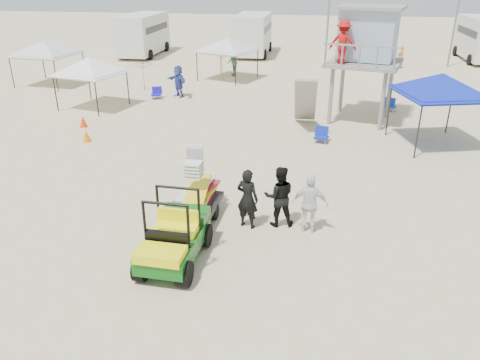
# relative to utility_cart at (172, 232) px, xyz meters

# --- Properties ---
(ground) EXTENTS (140.00, 140.00, 0.00)m
(ground) POSITION_rel_utility_cart_xyz_m (0.78, -0.73, -0.84)
(ground) COLOR beige
(ground) RESTS_ON ground
(utility_cart) EXTENTS (1.31, 2.43, 1.81)m
(utility_cart) POSITION_rel_utility_cart_xyz_m (0.00, 0.00, 0.00)
(utility_cart) COLOR #0D5512
(utility_cart) RESTS_ON ground
(surf_trailer) EXTENTS (1.25, 2.21, 1.92)m
(surf_trailer) POSITION_rel_utility_cart_xyz_m (0.01, 2.33, -0.06)
(surf_trailer) COLOR black
(surf_trailer) RESTS_ON ground
(man_left) EXTENTS (0.73, 0.59, 1.73)m
(man_left) POSITION_rel_utility_cart_xyz_m (1.52, 2.03, 0.02)
(man_left) COLOR black
(man_left) RESTS_ON ground
(man_mid) EXTENTS (0.95, 0.80, 1.75)m
(man_mid) POSITION_rel_utility_cart_xyz_m (2.37, 2.28, 0.03)
(man_mid) COLOR black
(man_mid) RESTS_ON ground
(man_right) EXTENTS (1.00, 0.46, 1.67)m
(man_right) POSITION_rel_utility_cart_xyz_m (3.22, 2.03, -0.01)
(man_right) COLOR white
(man_right) RESTS_ON ground
(lifeguard_tower) EXTENTS (3.82, 3.82, 5.02)m
(lifeguard_tower) POSITION_rel_utility_cart_xyz_m (5.21, 13.06, 2.90)
(lifeguard_tower) COLOR gray
(lifeguard_tower) RESTS_ON ground
(canopy_blue) EXTENTS (3.58, 3.58, 3.33)m
(canopy_blue) POSITION_rel_utility_cart_xyz_m (8.02, 9.88, 1.94)
(canopy_blue) COLOR black
(canopy_blue) RESTS_ON ground
(canopy_white_a) EXTENTS (3.28, 3.28, 2.98)m
(canopy_white_a) POSITION_rel_utility_cart_xyz_m (-8.16, 13.05, 1.59)
(canopy_white_a) COLOR black
(canopy_white_a) RESTS_ON ground
(canopy_white_b) EXTENTS (3.50, 3.50, 3.07)m
(canopy_white_b) POSITION_rel_utility_cart_xyz_m (-13.21, 17.71, 1.68)
(canopy_white_b) COLOR black
(canopy_white_b) RESTS_ON ground
(canopy_white_c) EXTENTS (3.90, 3.90, 3.05)m
(canopy_white_c) POSITION_rel_utility_cart_xyz_m (-2.53, 20.94, 1.66)
(canopy_white_c) COLOR black
(canopy_white_c) RESTS_ON ground
(umbrella_a) EXTENTS (2.31, 2.34, 1.72)m
(umbrella_a) POSITION_rel_utility_cart_xyz_m (-6.86, 16.99, 0.02)
(umbrella_a) COLOR #B01238
(umbrella_a) RESTS_ON ground
(umbrella_b) EXTENTS (2.69, 2.71, 1.82)m
(umbrella_b) POSITION_rel_utility_cart_xyz_m (-2.84, 20.86, 0.07)
(umbrella_b) COLOR orange
(umbrella_b) RESTS_ON ground
(cone_near) EXTENTS (0.34, 0.34, 0.50)m
(cone_near) POSITION_rel_utility_cart_xyz_m (-6.14, 8.00, -0.59)
(cone_near) COLOR orange
(cone_near) RESTS_ON ground
(cone_far) EXTENTS (0.34, 0.34, 0.50)m
(cone_far) POSITION_rel_utility_cart_xyz_m (-7.20, 9.85, -0.59)
(cone_far) COLOR #EF3607
(cone_far) RESTS_ON ground
(beach_chair_a) EXTENTS (0.68, 0.74, 0.64)m
(beach_chair_a) POSITION_rel_utility_cart_xyz_m (-5.55, 15.39, -0.53)
(beach_chair_a) COLOR #1410AE
(beach_chair_a) RESTS_ON ground
(beach_chair_b) EXTENTS (0.65, 0.70, 0.64)m
(beach_chair_b) POSITION_rel_utility_cart_xyz_m (3.55, 9.53, -0.53)
(beach_chair_b) COLOR #0E209D
(beach_chair_b) RESTS_ON ground
(beach_chair_c) EXTENTS (0.71, 0.78, 0.64)m
(beach_chair_c) POSITION_rel_utility_cart_xyz_m (6.99, 14.92, -0.53)
(beach_chair_c) COLOR #103AAF
(beach_chair_c) RESTS_ON ground
(rv_far_left) EXTENTS (2.64, 6.80, 3.25)m
(rv_far_left) POSITION_rel_utility_cart_xyz_m (-11.23, 29.26, 0.96)
(rv_far_left) COLOR silver
(rv_far_left) RESTS_ON ground
(rv_mid_left) EXTENTS (2.65, 6.50, 3.25)m
(rv_mid_left) POSITION_rel_utility_cart_xyz_m (-2.23, 30.76, 0.96)
(rv_mid_left) COLOR silver
(rv_mid_left) RESTS_ON ground
(rv_mid_right) EXTENTS (2.64, 7.00, 3.25)m
(rv_mid_right) POSITION_rel_utility_cart_xyz_m (6.77, 29.26, 0.96)
(rv_mid_right) COLOR silver
(rv_mid_right) RESTS_ON ground
(light_pole_left) EXTENTS (0.14, 0.14, 8.00)m
(light_pole_left) POSITION_rel_utility_cart_xyz_m (3.78, 26.27, 3.16)
(light_pole_left) COLOR slate
(light_pole_left) RESTS_ON ground
(light_pole_right) EXTENTS (0.14, 0.14, 8.00)m
(light_pole_right) POSITION_rel_utility_cart_xyz_m (12.78, 27.77, 3.16)
(light_pole_right) COLOR slate
(light_pole_right) RESTS_ON ground
(distant_beachgoers) EXTENTS (14.71, 11.69, 1.83)m
(distant_beachgoers) POSITION_rel_utility_cart_xyz_m (-2.03, 19.52, 0.04)
(distant_beachgoers) COLOR #C48849
(distant_beachgoers) RESTS_ON ground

